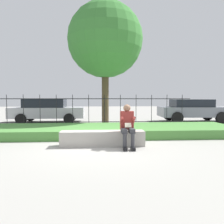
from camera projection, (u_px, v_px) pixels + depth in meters
ground_plane at (96, 146)px, 6.53m from camera, size 60.00×60.00×0.00m
stone_bench at (103, 139)px, 6.53m from camera, size 2.50×0.47×0.45m
person_seated_reader at (127, 124)px, 6.28m from camera, size 0.42×0.73×1.25m
grass_berm at (97, 131)px, 8.51m from camera, size 10.84×2.58×0.32m
iron_fence at (97, 111)px, 10.11m from camera, size 8.84×0.03×1.58m
car_parked_left at (48, 110)px, 12.79m from camera, size 4.19×2.04×1.39m
car_parked_right at (193, 110)px, 13.05m from camera, size 4.12×2.16×1.34m
tree_behind_fence at (105, 40)px, 10.98m from camera, size 3.78×3.78×6.23m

